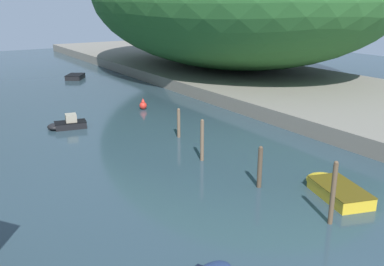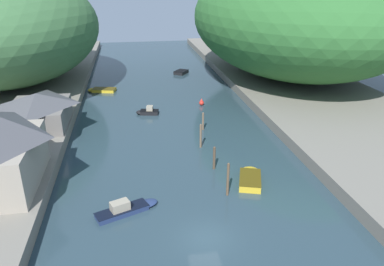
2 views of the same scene
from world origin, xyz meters
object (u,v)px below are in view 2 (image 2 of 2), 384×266
object	(u,v)px
boathouse_shed	(38,109)
person_on_quay	(17,188)
boat_mid_channel	(250,177)
boat_far_upstream	(182,72)
boat_open_rowboat	(127,208)
channel_buoy_near	(202,103)
boat_far_right_bank	(101,90)
boat_near_quay	(147,112)

from	to	relation	value
boathouse_shed	person_on_quay	distance (m)	17.27
boat_mid_channel	person_on_quay	distance (m)	20.92
boat_mid_channel	boat_far_upstream	size ratio (longest dim) A/B	1.17
boat_far_upstream	person_on_quay	world-z (taller)	person_on_quay
boat_far_upstream	boathouse_shed	bearing A→B (deg)	-92.36
boat_open_rowboat	boat_mid_channel	distance (m)	12.34
boathouse_shed	channel_buoy_near	size ratio (longest dim) A/B	8.46
boat_far_upstream	person_on_quay	distance (m)	50.88
boat_open_rowboat	channel_buoy_near	size ratio (longest dim) A/B	5.02
boathouse_shed	channel_buoy_near	world-z (taller)	boathouse_shed
boat_mid_channel	boat_far_right_bank	world-z (taller)	boat_mid_channel
boat_open_rowboat	boat_far_right_bank	xyz separation A→B (m)	(-4.20, 37.36, -0.10)
channel_buoy_near	person_on_quay	xyz separation A→B (m)	(-20.51, -25.37, 1.89)
boat_far_upstream	boat_far_right_bank	world-z (taller)	boat_far_upstream
boat_far_right_bank	person_on_quay	bearing A→B (deg)	-173.37
boathouse_shed	boat_mid_channel	bearing A→B (deg)	-34.63
boat_open_rowboat	boat_near_quay	xyz separation A→B (m)	(3.08, 24.35, 0.02)
boathouse_shed	boat_far_right_bank	bearing A→B (deg)	71.34
channel_buoy_near	boat_open_rowboat	bearing A→B (deg)	-113.30
boathouse_shed	boat_far_right_bank	world-z (taller)	boathouse_shed
boat_mid_channel	person_on_quay	bearing A→B (deg)	-157.28
boat_near_quay	channel_buoy_near	xyz separation A→B (m)	(8.55, 2.64, 0.05)
boat_open_rowboat	boat_far_right_bank	world-z (taller)	boat_open_rowboat
boat_near_quay	boat_mid_channel	size ratio (longest dim) A/B	0.69
boat_open_rowboat	boat_far_upstream	bearing A→B (deg)	143.97
boathouse_shed	person_on_quay	world-z (taller)	boathouse_shed
boat_far_upstream	boat_mid_channel	bearing A→B (deg)	-55.07
boat_far_right_bank	channel_buoy_near	xyz separation A→B (m)	(15.83, -10.37, 0.17)
boat_far_right_bank	boat_far_upstream	bearing A→B (deg)	-41.68
boathouse_shed	boat_mid_channel	world-z (taller)	boathouse_shed
boathouse_shed	person_on_quay	bearing A→B (deg)	-84.68
boathouse_shed	boat_near_quay	xyz separation A→B (m)	(13.56, 5.57, -3.09)
boat_near_quay	channel_buoy_near	world-z (taller)	boat_near_quay
boat_mid_channel	channel_buoy_near	bearing A→B (deg)	108.59
boat_open_rowboat	person_on_quay	bearing A→B (deg)	-122.82
boat_open_rowboat	boat_near_quay	world-z (taller)	boat_near_quay
boat_near_quay	channel_buoy_near	size ratio (longest dim) A/B	3.06
boat_near_quay	boat_far_upstream	distance (m)	25.28
boat_near_quay	boat_far_right_bank	xyz separation A→B (m)	(-7.28, 13.01, -0.12)
boat_far_upstream	channel_buoy_near	size ratio (longest dim) A/B	3.77
boat_far_right_bank	boat_mid_channel	bearing A→B (deg)	-140.62
boat_far_upstream	channel_buoy_near	distance (m)	21.15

